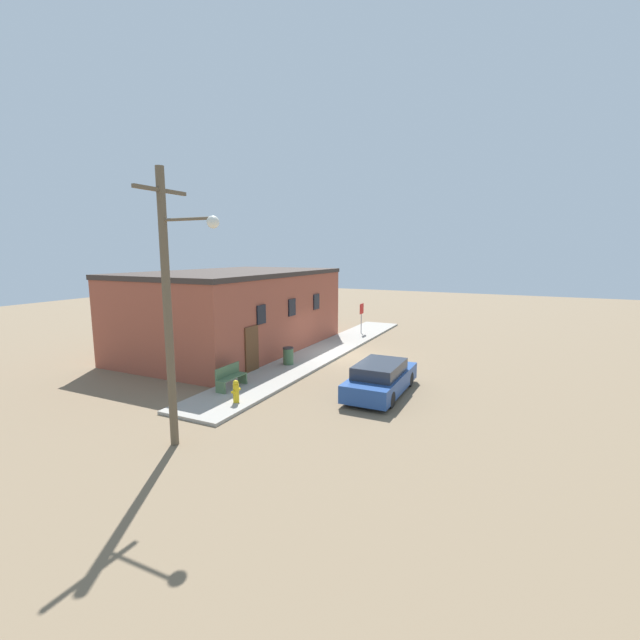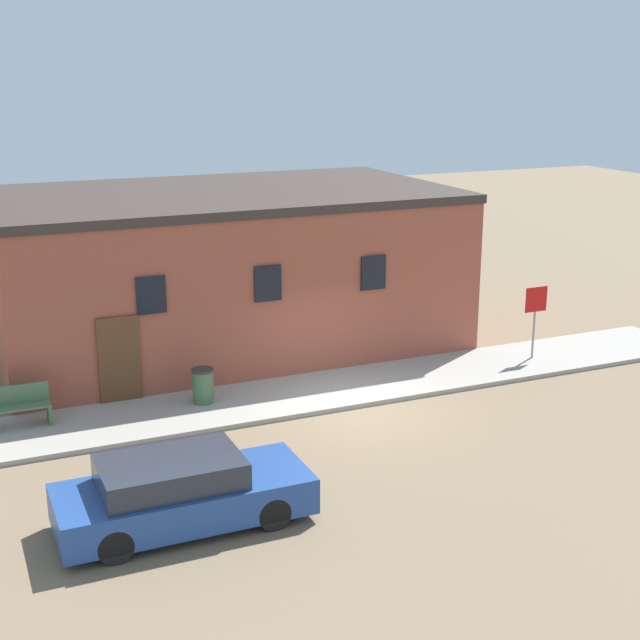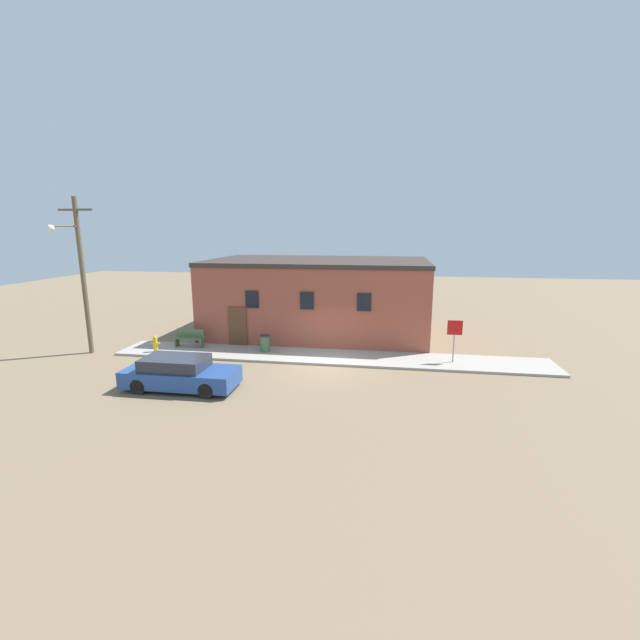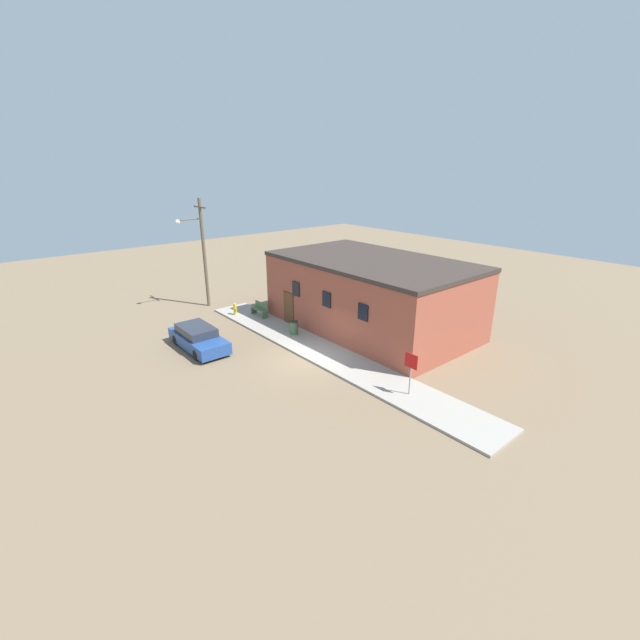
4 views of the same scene
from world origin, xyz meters
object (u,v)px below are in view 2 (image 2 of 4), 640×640
at_px(bench, 15,407).
at_px(trash_bin, 203,386).
at_px(parked_car, 181,492).
at_px(stop_sign, 535,309).

xyz_separation_m(bench, trash_bin, (4.23, -0.24, -0.03)).
relative_size(bench, parked_car, 0.34).
height_order(bench, trash_bin, bench).
bearing_deg(parked_car, bench, 112.16).
height_order(stop_sign, trash_bin, stop_sign).
bearing_deg(trash_bin, parked_car, -110.26).
xyz_separation_m(bench, parked_car, (2.26, -5.56, 0.06)).
relative_size(stop_sign, parked_car, 0.45).
bearing_deg(stop_sign, parked_car, -156.18).
distance_m(trash_bin, parked_car, 5.66).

